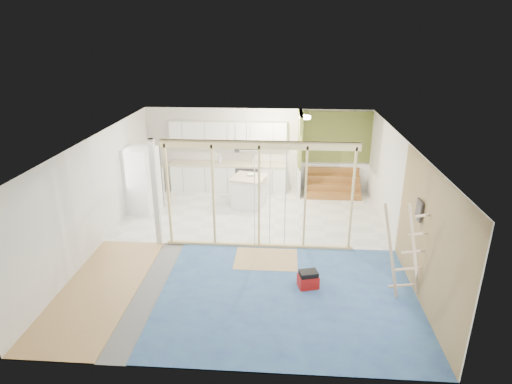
# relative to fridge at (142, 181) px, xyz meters

# --- Properties ---
(room) EXTENTS (7.01, 8.01, 2.61)m
(room) POSITION_rel_fridge_xyz_m (3.08, -1.89, 0.37)
(room) COLOR slate
(room) RESTS_ON ground
(floor_overlays) EXTENTS (7.00, 8.00, 0.03)m
(floor_overlays) POSITION_rel_fridge_xyz_m (3.15, -1.82, -0.92)
(floor_overlays) COLOR silver
(floor_overlays) RESTS_ON room
(stud_frame) EXTENTS (4.66, 0.14, 2.60)m
(stud_frame) POSITION_rel_fridge_xyz_m (2.84, -1.89, 0.66)
(stud_frame) COLOR beige
(stud_frame) RESTS_ON room
(base_cabinets) EXTENTS (4.45, 2.24, 0.93)m
(base_cabinets) POSITION_rel_fridge_xyz_m (1.47, 1.48, -0.47)
(base_cabinets) COLOR white
(base_cabinets) RESTS_ON room
(upper_cabinets) EXTENTS (3.60, 0.41, 0.85)m
(upper_cabinets) POSITION_rel_fridge_xyz_m (2.24, 1.93, 0.89)
(upper_cabinets) COLOR white
(upper_cabinets) RESTS_ON room
(green_partition) EXTENTS (2.25, 1.51, 2.60)m
(green_partition) POSITION_rel_fridge_xyz_m (5.13, 1.77, 0.01)
(green_partition) COLOR olive
(green_partition) RESTS_ON room
(pot_rack) EXTENTS (0.52, 0.52, 0.72)m
(pot_rack) POSITION_rel_fridge_xyz_m (2.77, 0.01, 1.06)
(pot_rack) COLOR black
(pot_rack) RESTS_ON room
(sheathing_panel) EXTENTS (0.02, 4.00, 2.60)m
(sheathing_panel) POSITION_rel_fridge_xyz_m (6.56, -3.89, 0.37)
(sheathing_panel) COLOR tan
(sheathing_panel) RESTS_ON room
(electrical_panel) EXTENTS (0.04, 0.30, 0.40)m
(electrical_panel) POSITION_rel_fridge_xyz_m (6.51, -3.29, 0.72)
(electrical_panel) COLOR #3B3B40
(electrical_panel) RESTS_ON room
(ceiling_light) EXTENTS (0.32, 0.32, 0.08)m
(ceiling_light) POSITION_rel_fridge_xyz_m (4.48, 1.11, 1.61)
(ceiling_light) COLOR #FFEABF
(ceiling_light) RESTS_ON room
(fridge) EXTENTS (0.96, 0.93, 1.87)m
(fridge) POSITION_rel_fridge_xyz_m (0.00, 0.00, 0.00)
(fridge) COLOR white
(fridge) RESTS_ON room
(island) EXTENTS (1.11, 1.11, 0.90)m
(island) POSITION_rel_fridge_xyz_m (2.94, 0.63, -0.49)
(island) COLOR white
(island) RESTS_ON room
(bowl) EXTENTS (0.29, 0.29, 0.06)m
(bowl) POSITION_rel_fridge_xyz_m (3.00, 0.74, -0.00)
(bowl) COLOR silver
(bowl) RESTS_ON island
(soap_bottle_a) EXTENTS (0.15, 0.15, 0.30)m
(soap_bottle_a) POSITION_rel_fridge_xyz_m (1.91, 1.86, 0.15)
(soap_bottle_a) COLOR silver
(soap_bottle_a) RESTS_ON base_cabinets
(soap_bottle_b) EXTENTS (0.12, 0.12, 0.20)m
(soap_bottle_b) POSITION_rel_fridge_xyz_m (2.98, 1.74, 0.10)
(soap_bottle_b) COLOR silver
(soap_bottle_b) RESTS_ON base_cabinets
(toolbox) EXTENTS (0.45, 0.38, 0.37)m
(toolbox) POSITION_rel_fridge_xyz_m (4.47, -3.53, -0.76)
(toolbox) COLOR #AA120F
(toolbox) RESTS_ON room
(ladder) EXTENTS (1.04, 0.09, 1.94)m
(ladder) POSITION_rel_fridge_xyz_m (6.23, -3.75, 0.06)
(ladder) COLOR tan
(ladder) RESTS_ON room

